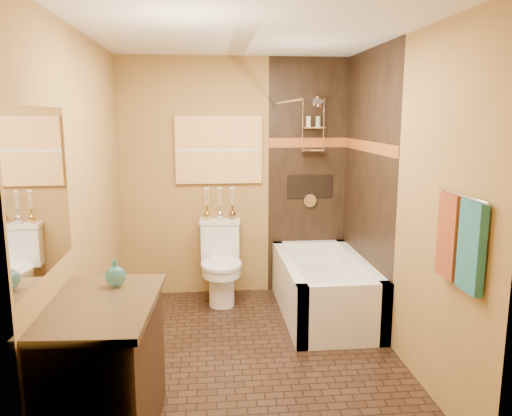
{
  "coord_description": "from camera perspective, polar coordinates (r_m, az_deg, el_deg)",
  "views": [
    {
      "loc": [
        -0.31,
        -3.74,
        1.9
      ],
      "look_at": [
        0.11,
        0.4,
        1.13
      ],
      "focal_mm": 35.0,
      "sensor_mm": 36.0,
      "label": 1
    }
  ],
  "objects": [
    {
      "name": "teal_bottle",
      "position": [
        3.2,
        -15.8,
        -7.19
      ],
      "size": [
        0.17,
        0.17,
        0.2
      ],
      "primitive_type": null,
      "rotation": [
        0.0,
        0.0,
        0.38
      ],
      "color": "#267273",
      "rests_on": "vanity"
    },
    {
      "name": "wall_front",
      "position": [
        2.36,
        2.02,
        -5.54
      ],
      "size": [
        2.4,
        0.02,
        2.5
      ],
      "primitive_type": "cube",
      "color": "#B08044",
      "rests_on": "floor"
    },
    {
      "name": "bathtub",
      "position": [
        4.92,
        7.74,
        -9.54
      ],
      "size": [
        0.8,
        1.5,
        0.55
      ],
      "color": "white",
      "rests_on": "floor"
    },
    {
      "name": "floor",
      "position": [
        4.21,
        -0.95,
        -16.34
      ],
      "size": [
        3.0,
        3.0,
        0.0
      ],
      "primitive_type": "plane",
      "color": "black",
      "rests_on": "ground"
    },
    {
      "name": "mosaic_band_back",
      "position": [
        5.34,
        6.03,
        7.44
      ],
      "size": [
        0.85,
        0.01,
        0.1
      ],
      "primitive_type": "cube",
      "color": "maroon",
      "rests_on": "alcove_tile_back"
    },
    {
      "name": "alcove_tile_back",
      "position": [
        5.38,
        5.93,
        3.51
      ],
      "size": [
        0.85,
        0.01,
        2.5
      ],
      "primitive_type": "cube",
      "color": "black",
      "rests_on": "wall_back"
    },
    {
      "name": "alcove_tile_right",
      "position": [
        4.78,
        12.58,
        2.43
      ],
      "size": [
        0.01,
        1.5,
        2.5
      ],
      "primitive_type": "cube",
      "color": "black",
      "rests_on": "wall_right"
    },
    {
      "name": "shower_fixtures",
      "position": [
        5.24,
        6.53,
        7.88
      ],
      "size": [
        0.24,
        0.33,
        1.16
      ],
      "color": "silver",
      "rests_on": "floor"
    },
    {
      "name": "mosaic_band_right",
      "position": [
        4.74,
        12.64,
        6.87
      ],
      "size": [
        0.01,
        1.5,
        0.1
      ],
      "primitive_type": "cube",
      "color": "maroon",
      "rests_on": "alcove_tile_right"
    },
    {
      "name": "wall_right",
      "position": [
        4.09,
        16.01,
        0.94
      ],
      "size": [
        0.02,
        3.0,
        2.5
      ],
      "primitive_type": "cube",
      "color": "#B08044",
      "rests_on": "floor"
    },
    {
      "name": "bud_vases",
      "position": [
        5.21,
        -4.17,
        0.62
      ],
      "size": [
        0.33,
        0.07,
        0.33
      ],
      "color": "gold",
      "rests_on": "toilet"
    },
    {
      "name": "sunset_painting",
      "position": [
        5.23,
        -4.28,
        6.64
      ],
      "size": [
        0.9,
        0.04,
        0.7
      ],
      "primitive_type": "cube",
      "color": "gold",
      "rests_on": "wall_back"
    },
    {
      "name": "alcove_niche",
      "position": [
        5.39,
        6.19,
        2.45
      ],
      "size": [
        0.5,
        0.01,
        0.25
      ],
      "primitive_type": "cube",
      "color": "black",
      "rests_on": "alcove_tile_back"
    },
    {
      "name": "vanity_mirror",
      "position": [
        2.91,
        -23.29,
        1.73
      ],
      "size": [
        0.01,
        1.0,
        0.9
      ],
      "primitive_type": "cube",
      "color": "white",
      "rests_on": "wall_left"
    },
    {
      "name": "toilet",
      "position": [
        5.16,
        -4.03,
        -6.18
      ],
      "size": [
        0.43,
        0.63,
        0.83
      ],
      "rotation": [
        0.0,
        0.0,
        -0.05
      ],
      "color": "white",
      "rests_on": "floor"
    },
    {
      "name": "towel_teal",
      "position": [
        3.04,
        23.41,
        -4.09
      ],
      "size": [
        0.05,
        0.22,
        0.52
      ],
      "primitive_type": "cube",
      "color": "#226D71",
      "rests_on": "towel_bar"
    },
    {
      "name": "wall_back",
      "position": [
        5.29,
        -2.36,
        3.44
      ],
      "size": [
        2.4,
        0.02,
        2.5
      ],
      "primitive_type": "cube",
      "color": "#B08044",
      "rests_on": "floor"
    },
    {
      "name": "towel_rust",
      "position": [
        3.26,
        21.22,
        -2.98
      ],
      "size": [
        0.05,
        0.22,
        0.52
      ],
      "primitive_type": "cube",
      "color": "maroon",
      "rests_on": "towel_bar"
    },
    {
      "name": "curtain_rod",
      "position": [
        4.55,
        3.3,
        12.0
      ],
      "size": [
        0.03,
        1.55,
        0.03
      ],
      "primitive_type": "cylinder",
      "rotation": [
        1.57,
        0.0,
        0.0
      ],
      "color": "silver",
      "rests_on": "wall_back"
    },
    {
      "name": "wall_left",
      "position": [
        3.9,
        -18.86,
        0.34
      ],
      "size": [
        0.02,
        3.0,
        2.5
      ],
      "primitive_type": "cube",
      "color": "#B08044",
      "rests_on": "floor"
    },
    {
      "name": "towel_bar",
      "position": [
        3.1,
        22.46,
        1.33
      ],
      "size": [
        0.02,
        0.55,
        0.02
      ],
      "primitive_type": "cylinder",
      "rotation": [
        1.57,
        0.0,
        0.0
      ],
      "color": "silver",
      "rests_on": "wall_right"
    },
    {
      "name": "vanity",
      "position": [
        3.17,
        -17.07,
        -17.51
      ],
      "size": [
        0.66,
        1.01,
        0.87
      ],
      "rotation": [
        0.0,
        0.0,
        -0.06
      ],
      "color": "black",
      "rests_on": "floor"
    },
    {
      "name": "ceiling",
      "position": [
        3.8,
        -1.08,
        19.58
      ],
      "size": [
        3.0,
        3.0,
        0.0
      ],
      "primitive_type": "plane",
      "color": "silver",
      "rests_on": "wall_back"
    }
  ]
}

